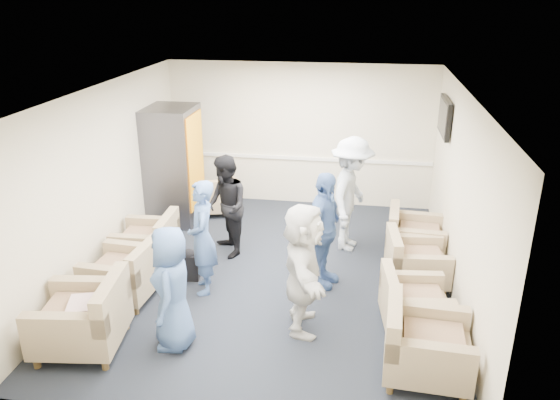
% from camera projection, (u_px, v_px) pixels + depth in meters
% --- Properties ---
extents(floor, '(6.00, 6.00, 0.00)m').
position_uv_depth(floor, '(274.00, 275.00, 8.04)').
color(floor, black).
rests_on(floor, ground).
extents(ceiling, '(6.00, 6.00, 0.00)m').
position_uv_depth(ceiling, '(273.00, 91.00, 7.06)').
color(ceiling, white).
rests_on(ceiling, back_wall).
extents(back_wall, '(5.00, 0.02, 2.70)m').
position_uv_depth(back_wall, '(300.00, 135.00, 10.31)').
color(back_wall, beige).
rests_on(back_wall, floor).
extents(front_wall, '(5.00, 0.02, 2.70)m').
position_uv_depth(front_wall, '(217.00, 305.00, 4.79)').
color(front_wall, beige).
rests_on(front_wall, floor).
extents(left_wall, '(0.02, 6.00, 2.70)m').
position_uv_depth(left_wall, '(104.00, 180.00, 7.91)').
color(left_wall, beige).
rests_on(left_wall, floor).
extents(right_wall, '(0.02, 6.00, 2.70)m').
position_uv_depth(right_wall, '(460.00, 199.00, 7.19)').
color(right_wall, beige).
rests_on(right_wall, floor).
extents(chair_rail, '(4.98, 0.04, 0.06)m').
position_uv_depth(chair_rail, '(300.00, 158.00, 10.46)').
color(chair_rail, white).
rests_on(chair_rail, back_wall).
extents(tv, '(0.10, 1.00, 0.58)m').
position_uv_depth(tv, '(445.00, 117.00, 8.60)').
color(tv, black).
rests_on(tv, right_wall).
extents(armchair_left_near, '(1.06, 1.06, 0.76)m').
position_uv_depth(armchair_left_near, '(86.00, 320.00, 6.29)').
color(armchair_left_near, '#917D5D').
rests_on(armchair_left_near, floor).
extents(armchair_left_mid, '(0.93, 0.93, 0.69)m').
position_uv_depth(armchair_left_mid, '(127.00, 275.00, 7.34)').
color(armchair_left_mid, '#917D5D').
rests_on(armchair_left_mid, floor).
extents(armchair_left_far, '(0.87, 0.87, 0.67)m').
position_uv_depth(armchair_left_far, '(150.00, 243.00, 8.28)').
color(armchair_left_far, '#917D5D').
rests_on(armchair_left_far, floor).
extents(armchair_right_near, '(0.95, 0.95, 0.72)m').
position_uv_depth(armchair_right_near, '(421.00, 347.00, 5.85)').
color(armchair_right_near, '#917D5D').
rests_on(armchair_right_near, floor).
extents(armchair_right_midnear, '(0.88, 0.88, 0.63)m').
position_uv_depth(armchair_right_midnear, '(411.00, 305.00, 6.71)').
color(armchair_right_midnear, '#917D5D').
rests_on(armchair_right_midnear, floor).
extents(armchair_right_midfar, '(0.89, 0.89, 0.65)m').
position_uv_depth(armchair_right_midfar, '(413.00, 263.00, 7.70)').
color(armchair_right_midfar, '#917D5D').
rests_on(armchair_right_midfar, floor).
extents(armchair_right_far, '(0.90, 0.90, 0.68)m').
position_uv_depth(armchair_right_far, '(412.00, 238.00, 8.45)').
color(armchair_right_far, '#917D5D').
rests_on(armchair_right_far, floor).
extents(armchair_corner, '(0.95, 0.95, 0.62)m').
position_uv_depth(armchair_corner, '(217.00, 197.00, 10.15)').
color(armchair_corner, '#917D5D').
rests_on(armchair_corner, floor).
extents(vending_machine, '(0.84, 0.98, 2.06)m').
position_uv_depth(vending_machine, '(174.00, 165.00, 9.62)').
color(vending_machine, '#4D4C54').
rests_on(vending_machine, floor).
extents(backpack, '(0.30, 0.23, 0.47)m').
position_uv_depth(backpack, '(189.00, 264.00, 7.85)').
color(backpack, black).
rests_on(backpack, floor).
extents(pillow, '(0.41, 0.47, 0.11)m').
position_uv_depth(pillow, '(82.00, 306.00, 6.22)').
color(pillow, beige).
rests_on(pillow, armchair_left_near).
extents(person_front_left, '(0.58, 0.80, 1.50)m').
position_uv_depth(person_front_left, '(172.00, 288.00, 6.22)').
color(person_front_left, '#40609A').
rests_on(person_front_left, floor).
extents(person_mid_left, '(0.54, 0.67, 1.61)m').
position_uv_depth(person_mid_left, '(202.00, 238.00, 7.36)').
color(person_mid_left, '#40609A').
rests_on(person_mid_left, floor).
extents(person_back_left, '(0.92, 0.98, 1.61)m').
position_uv_depth(person_back_left, '(226.00, 207.00, 8.40)').
color(person_back_left, black).
rests_on(person_back_left, floor).
extents(person_back_right, '(0.90, 1.30, 1.84)m').
position_uv_depth(person_back_right, '(351.00, 195.00, 8.56)').
color(person_back_right, silver).
rests_on(person_back_right, floor).
extents(person_mid_right, '(0.70, 1.06, 1.67)m').
position_uv_depth(person_mid_right, '(323.00, 231.00, 7.50)').
color(person_mid_right, '#40609A').
rests_on(person_mid_right, floor).
extents(person_front_right, '(0.67, 1.58, 1.65)m').
position_uv_depth(person_front_right, '(303.00, 268.00, 6.51)').
color(person_front_right, silver).
rests_on(person_front_right, floor).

